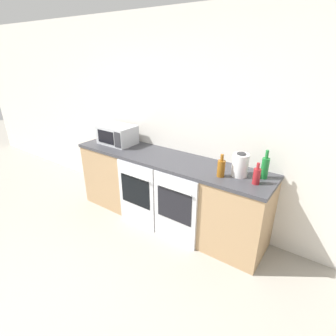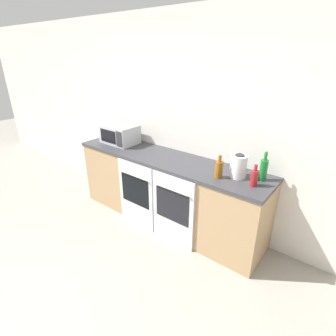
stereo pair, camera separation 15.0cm
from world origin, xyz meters
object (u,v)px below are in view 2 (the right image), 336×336
Objects in this scene: bottle_red at (254,178)px; kettle at (238,166)px; oven_left at (136,194)px; oven_right at (173,210)px; bottle_green at (264,169)px; microwave at (120,134)px; bottle_amber at (219,169)px.

kettle is (-0.21, 0.09, 0.03)m from bottle_red.
kettle is at bearing 157.39° from bottle_red.
oven_left is 1.00× the size of oven_right.
bottle_green is 1.22× the size of kettle.
bottle_green is at bearing 27.35° from oven_right.
microwave is 1.82m from kettle.
oven_right is 1.75× the size of microwave.
bottle_green is (1.41, 0.42, 0.60)m from oven_left.
bottle_green is 0.18m from bottle_red.
bottle_amber is at bearing 11.18° from oven_left.
bottle_amber is (-0.36, -0.05, 0.01)m from bottle_red.
kettle is at bearing -158.86° from bottle_green.
oven_left is 1.59m from bottle_green.
bottle_amber is (0.44, 0.20, 0.57)m from oven_right.
oven_right is 3.94× the size of bottle_red.
microwave is at bearing 163.75° from oven_right.
oven_left is at bearing -163.30° from bottle_green.
bottle_amber reaches higher than bottle_red.
bottle_green is 1.25× the size of bottle_amber.
bottle_red is (2.03, -0.11, -0.04)m from microwave.
bottle_red is at bearing -97.47° from bottle_green.
bottle_amber is at bearing -150.02° from bottle_green.
bottle_amber is (1.67, -0.15, -0.03)m from microwave.
microwave is at bearing 176.90° from bottle_red.
bottle_green is at bearing 82.53° from bottle_red.
kettle reaches higher than bottle_red.
kettle is at bearing -0.75° from microwave.
oven_right is at bearing -150.40° from kettle.
kettle is (1.18, 0.33, 0.60)m from oven_left.
bottle_red reaches higher than oven_right.
oven_left is 3.94× the size of bottle_red.
bottle_red is 0.36m from bottle_amber.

